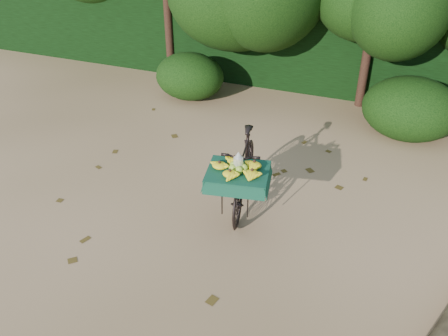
% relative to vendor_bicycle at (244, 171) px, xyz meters
% --- Properties ---
extents(ground, '(80.00, 80.00, 0.00)m').
position_rel_vendor_bicycle_xyz_m(ground, '(0.65, -1.07, -0.58)').
color(ground, tan).
rests_on(ground, ground).
extents(vendor_bicycle, '(0.99, 1.95, 1.13)m').
position_rel_vendor_bicycle_xyz_m(vendor_bicycle, '(0.00, 0.00, 0.00)').
color(vendor_bicycle, black).
rests_on(vendor_bicycle, ground).
extents(hedge_backdrop, '(26.00, 1.80, 1.80)m').
position_rel_vendor_bicycle_xyz_m(hedge_backdrop, '(0.65, 5.23, 0.32)').
color(hedge_backdrop, black).
rests_on(hedge_backdrop, ground).
extents(tree_row, '(14.50, 2.00, 4.00)m').
position_rel_vendor_bicycle_xyz_m(tree_row, '(0.00, 4.43, 1.42)').
color(tree_row, black).
rests_on(tree_row, ground).
extents(bush_clumps, '(8.80, 1.70, 0.90)m').
position_rel_vendor_bicycle_xyz_m(bush_clumps, '(1.15, 3.23, -0.13)').
color(bush_clumps, black).
rests_on(bush_clumps, ground).
extents(leaf_litter, '(7.00, 7.30, 0.01)m').
position_rel_vendor_bicycle_xyz_m(leaf_litter, '(0.65, -0.42, -0.57)').
color(leaf_litter, '#4A3813').
rests_on(leaf_litter, ground).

